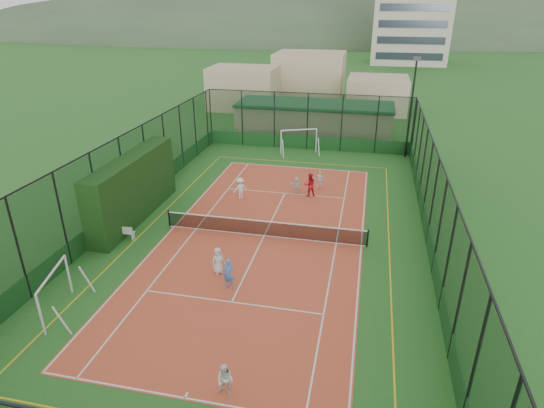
{
  "coord_description": "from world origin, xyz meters",
  "views": [
    {
      "loc": [
        5.29,
        -22.34,
        12.36
      ],
      "look_at": [
        0.06,
        1.84,
        1.2
      ],
      "focal_mm": 30.0,
      "sensor_mm": 36.0,
      "label": 1
    }
  ],
  "objects_px": {
    "child_far_right": "(320,180)",
    "child_near_mid": "(229,274)",
    "coach": "(310,185)",
    "white_bench": "(121,232)",
    "futsal_goal_far": "(299,142)",
    "child_near_right": "(225,380)",
    "child_far_left": "(240,188)",
    "futsal_goal_near": "(56,293)",
    "child_near_left": "(218,260)",
    "floodlight_ne": "(411,109)",
    "child_far_back": "(296,185)",
    "clubhouse": "(314,119)"
  },
  "relations": [
    {
      "from": "child_far_left",
      "to": "child_far_back",
      "type": "bearing_deg",
      "value": 167.3
    },
    {
      "from": "child_near_mid",
      "to": "coach",
      "type": "height_order",
      "value": "coach"
    },
    {
      "from": "white_bench",
      "to": "child_near_mid",
      "type": "relative_size",
      "value": 1.02
    },
    {
      "from": "futsal_goal_far",
      "to": "child_near_mid",
      "type": "bearing_deg",
      "value": -112.55
    },
    {
      "from": "futsal_goal_far",
      "to": "child_far_right",
      "type": "height_order",
      "value": "futsal_goal_far"
    },
    {
      "from": "child_near_left",
      "to": "child_near_right",
      "type": "xyz_separation_m",
      "value": [
        2.63,
        -7.2,
        -0.07
      ]
    },
    {
      "from": "child_near_left",
      "to": "futsal_goal_near",
      "type": "bearing_deg",
      "value": 174.35
    },
    {
      "from": "child_near_mid",
      "to": "coach",
      "type": "distance_m",
      "value": 11.84
    },
    {
      "from": "child_near_right",
      "to": "child_far_left",
      "type": "bearing_deg",
      "value": 115.45
    },
    {
      "from": "white_bench",
      "to": "child_far_right",
      "type": "relative_size",
      "value": 1.16
    },
    {
      "from": "white_bench",
      "to": "child_near_left",
      "type": "relative_size",
      "value": 1.09
    },
    {
      "from": "child_near_left",
      "to": "child_near_mid",
      "type": "height_order",
      "value": "child_near_mid"
    },
    {
      "from": "futsal_goal_far",
      "to": "child_far_right",
      "type": "xyz_separation_m",
      "value": [
        2.78,
        -7.79,
        -0.39
      ]
    },
    {
      "from": "futsal_goal_far",
      "to": "child_near_right",
      "type": "relative_size",
      "value": 2.63
    },
    {
      "from": "white_bench",
      "to": "child_far_right",
      "type": "distance_m",
      "value": 14.06
    },
    {
      "from": "futsal_goal_near",
      "to": "child_far_back",
      "type": "distance_m",
      "value": 17.16
    },
    {
      "from": "child_far_right",
      "to": "coach",
      "type": "bearing_deg",
      "value": 76.44
    },
    {
      "from": "clubhouse",
      "to": "child_near_mid",
      "type": "xyz_separation_m",
      "value": [
        -0.45,
        -27.3,
        -0.83
      ]
    },
    {
      "from": "child_far_back",
      "to": "white_bench",
      "type": "bearing_deg",
      "value": 40.95
    },
    {
      "from": "white_bench",
      "to": "child_near_left",
      "type": "xyz_separation_m",
      "value": [
        6.47,
        -2.22,
        0.27
      ]
    },
    {
      "from": "futsal_goal_far",
      "to": "child_far_left",
      "type": "relative_size",
      "value": 2.2
    },
    {
      "from": "child_near_left",
      "to": "child_far_left",
      "type": "xyz_separation_m",
      "value": [
        -1.46,
        9.12,
        0.05
      ]
    },
    {
      "from": "child_near_mid",
      "to": "child_far_back",
      "type": "height_order",
      "value": "child_near_mid"
    },
    {
      "from": "child_far_left",
      "to": "futsal_goal_near",
      "type": "bearing_deg",
      "value": 33.99
    },
    {
      "from": "child_near_left",
      "to": "child_far_left",
      "type": "distance_m",
      "value": 9.23
    },
    {
      "from": "child_near_left",
      "to": "child_near_right",
      "type": "relative_size",
      "value": 1.11
    },
    {
      "from": "clubhouse",
      "to": "child_far_left",
      "type": "bearing_deg",
      "value": -99.27
    },
    {
      "from": "white_bench",
      "to": "coach",
      "type": "height_order",
      "value": "coach"
    },
    {
      "from": "coach",
      "to": "child_near_right",
      "type": "bearing_deg",
      "value": 68.26
    },
    {
      "from": "clubhouse",
      "to": "child_far_left",
      "type": "height_order",
      "value": "clubhouse"
    },
    {
      "from": "futsal_goal_near",
      "to": "coach",
      "type": "relative_size",
      "value": 1.86
    },
    {
      "from": "futsal_goal_far",
      "to": "child_far_left",
      "type": "xyz_separation_m",
      "value": [
        -2.26,
        -10.72,
        -0.3
      ]
    },
    {
      "from": "futsal_goal_near",
      "to": "child_near_mid",
      "type": "distance_m",
      "value": 7.43
    },
    {
      "from": "coach",
      "to": "child_far_back",
      "type": "bearing_deg",
      "value": -36.82
    },
    {
      "from": "floodlight_ne",
      "to": "child_near_left",
      "type": "distance_m",
      "value": 23.31
    },
    {
      "from": "child_near_mid",
      "to": "child_near_right",
      "type": "height_order",
      "value": "child_near_mid"
    },
    {
      "from": "futsal_goal_far",
      "to": "child_near_mid",
      "type": "xyz_separation_m",
      "value": [
        0.08,
        -20.93,
        -0.3
      ]
    },
    {
      "from": "clubhouse",
      "to": "coach",
      "type": "relative_size",
      "value": 9.36
    },
    {
      "from": "futsal_goal_near",
      "to": "coach",
      "type": "height_order",
      "value": "futsal_goal_near"
    },
    {
      "from": "child_near_left",
      "to": "child_far_right",
      "type": "distance_m",
      "value": 12.57
    },
    {
      "from": "futsal_goal_far",
      "to": "floodlight_ne",
      "type": "bearing_deg",
      "value": -16.71
    },
    {
      "from": "floodlight_ne",
      "to": "coach",
      "type": "bearing_deg",
      "value": -123.83
    },
    {
      "from": "child_near_left",
      "to": "child_far_right",
      "type": "xyz_separation_m",
      "value": [
        3.58,
        12.05,
        -0.04
      ]
    },
    {
      "from": "floodlight_ne",
      "to": "child_near_left",
      "type": "xyz_separation_m",
      "value": [
        -9.93,
        -20.81,
        -3.43
      ]
    },
    {
      "from": "white_bench",
      "to": "child_far_left",
      "type": "distance_m",
      "value": 8.53
    },
    {
      "from": "child_near_right",
      "to": "child_far_left",
      "type": "height_order",
      "value": "child_far_left"
    },
    {
      "from": "child_far_right",
      "to": "child_near_mid",
      "type": "bearing_deg",
      "value": 84.19
    },
    {
      "from": "child_near_mid",
      "to": "child_far_back",
      "type": "relative_size",
      "value": 1.23
    },
    {
      "from": "clubhouse",
      "to": "coach",
      "type": "height_order",
      "value": "clubhouse"
    },
    {
      "from": "child_near_mid",
      "to": "child_far_left",
      "type": "height_order",
      "value": "child_far_left"
    }
  ]
}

